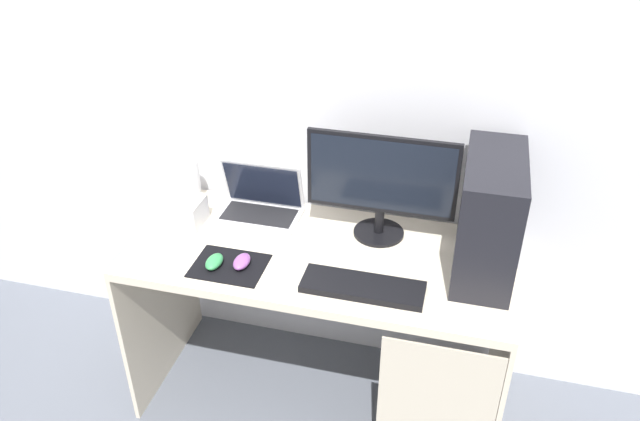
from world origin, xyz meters
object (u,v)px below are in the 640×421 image
object	(u,v)px
monitor	(381,183)
projector	(178,211)
mouse_right	(214,262)
laptop	(260,206)
keyboard	(363,287)
pc_tower	(489,216)
mouse_left	(242,262)
speaker	(189,182)

from	to	relation	value
monitor	projector	size ratio (longest dim) A/B	2.78
monitor	mouse_right	size ratio (longest dim) A/B	5.80
laptop	mouse_right	world-z (taller)	laptop
mouse_right	keyboard	bearing A→B (deg)	0.53
laptop	mouse_right	xyz separation A→B (m)	(-0.05, -0.37, -0.02)
pc_tower	mouse_left	size ratio (longest dim) A/B	4.68
mouse_left	speaker	bearing A→B (deg)	134.40
monitor	laptop	xyz separation A→B (m)	(-0.49, 0.02, -0.18)
speaker	mouse_right	size ratio (longest dim) A/B	2.01
speaker	mouse_left	world-z (taller)	speaker
projector	keyboard	size ratio (longest dim) A/B	0.48
laptop	speaker	world-z (taller)	laptop
monitor	speaker	world-z (taller)	monitor
speaker	projector	distance (m)	0.17
monitor	speaker	bearing A→B (deg)	176.54
laptop	projector	size ratio (longest dim) A/B	1.65
speaker	projector	size ratio (longest dim) A/B	0.96
laptop	keyboard	distance (m)	0.61
laptop	projector	world-z (taller)	laptop
speaker	mouse_right	world-z (taller)	speaker
pc_tower	mouse_left	bearing A→B (deg)	-165.26
pc_tower	mouse_right	xyz separation A→B (m)	(-0.92, -0.24, -0.19)
monitor	mouse_left	size ratio (longest dim) A/B	5.80
monitor	speaker	xyz separation A→B (m)	(-0.80, 0.05, -0.13)
laptop	speaker	bearing A→B (deg)	174.51
mouse_left	projector	bearing A→B (deg)	148.44
mouse_left	pc_tower	bearing A→B (deg)	14.74
monitor	mouse_left	bearing A→B (deg)	-143.63
speaker	projector	bearing A→B (deg)	-82.87
keyboard	mouse_right	xyz separation A→B (m)	(-0.54, -0.01, 0.01)
pc_tower	laptop	size ratio (longest dim) A/B	1.36
projector	speaker	bearing A→B (deg)	97.13
mouse_left	mouse_right	distance (m)	0.10
speaker	mouse_right	distance (m)	0.48
monitor	keyboard	xyz separation A→B (m)	(0.01, -0.34, -0.22)
pc_tower	mouse_left	world-z (taller)	pc_tower
pc_tower	projector	world-z (taller)	pc_tower
keyboard	mouse_left	world-z (taller)	mouse_left
monitor	projector	distance (m)	0.81
laptop	mouse_right	distance (m)	0.37
monitor	mouse_left	xyz separation A→B (m)	(-0.44, -0.32, -0.21)
monitor	projector	bearing A→B (deg)	-171.87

